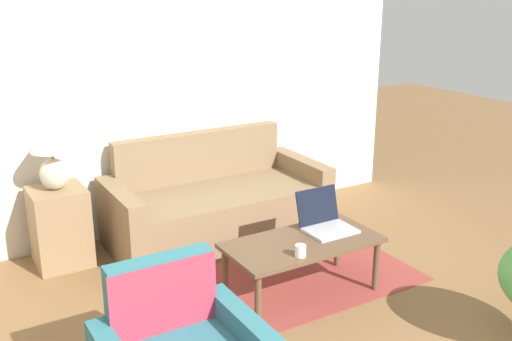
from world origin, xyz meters
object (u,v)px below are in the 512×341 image
table_lamp (52,152)px  laptop (325,221)px  coffee_table (302,247)px  cup_navy (300,251)px  couch (215,206)px

table_lamp → laptop: table_lamp is taller
coffee_table → cup_navy: 0.26m
table_lamp → cup_navy: size_ratio=6.16×
couch → laptop: (0.31, -1.12, 0.20)m
table_lamp → laptop: 2.04m
couch → coffee_table: 1.21m
laptop → cup_navy: 0.49m
couch → cup_navy: couch is taller
coffee_table → cup_navy: cup_navy is taller
coffee_table → laptop: laptop is taller
table_lamp → cup_navy: bearing=-52.8°
cup_navy → laptop: bearing=34.2°
table_lamp → cup_navy: (1.15, -1.52, -0.45)m
coffee_table → cup_navy: bearing=-128.1°
couch → coffee_table: bearing=-87.4°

